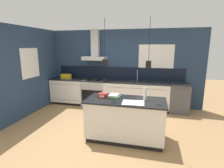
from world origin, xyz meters
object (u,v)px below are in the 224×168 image
(yellow_toolbox, at_px, (66,76))
(oven_range, at_px, (95,92))
(dishwasher, at_px, (179,98))
(book_stack, at_px, (114,96))
(red_supply_box, at_px, (103,95))
(bottle_on_island, at_px, (145,94))

(yellow_toolbox, bearing_deg, oven_range, -0.23)
(dishwasher, bearing_deg, book_stack, -130.10)
(red_supply_box, distance_m, yellow_toolbox, 2.80)
(bottle_on_island, distance_m, red_supply_box, 0.94)
(dishwasher, relative_size, bottle_on_island, 2.65)
(bottle_on_island, xyz_separation_m, red_supply_box, (-0.94, -0.02, -0.10))
(dishwasher, xyz_separation_m, bottle_on_island, (-0.96, -1.98, 0.60))
(dishwasher, bearing_deg, bottle_on_island, -115.90)
(oven_range, height_order, book_stack, book_stack)
(red_supply_box, height_order, yellow_toolbox, yellow_toolbox)
(red_supply_box, bearing_deg, yellow_toolbox, 134.50)
(book_stack, bearing_deg, yellow_toolbox, 138.74)
(dishwasher, distance_m, yellow_toolbox, 3.90)
(yellow_toolbox, bearing_deg, red_supply_box, -45.50)
(dishwasher, relative_size, book_stack, 3.29)
(book_stack, height_order, red_supply_box, red_supply_box)
(oven_range, xyz_separation_m, bottle_on_island, (1.83, -1.98, 0.60))
(book_stack, bearing_deg, red_supply_box, -169.00)
(book_stack, xyz_separation_m, red_supply_box, (-0.26, -0.05, 0.01))
(oven_range, height_order, red_supply_box, red_supply_box)
(red_supply_box, xyz_separation_m, yellow_toolbox, (-1.96, 2.00, 0.03))
(book_stack, bearing_deg, bottle_on_island, -2.75)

